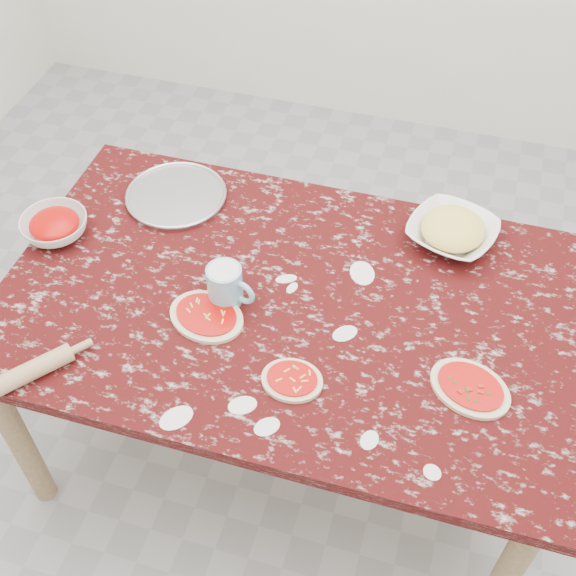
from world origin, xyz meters
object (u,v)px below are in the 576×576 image
Objects in this scene: worktable at (288,319)px; pizza_tray at (176,196)px; sauce_bowl at (55,227)px; cheese_bowl at (452,233)px; rolling_pin at (25,374)px; flour_mug at (226,284)px.

pizza_tray is at bearing 145.82° from worktable.
pizza_tray is 1.57× the size of sauce_bowl.
cheese_bowl is at bearing 3.33° from pizza_tray.
worktable is 8.11× the size of sauce_bowl.
rolling_pin is (-0.56, -0.44, 0.11)m from worktable.
cheese_bowl is at bearing 40.07° from rolling_pin.
worktable is 5.15× the size of pizza_tray.
flour_mug reaches higher than cheese_bowl.
pizza_tray is 1.24× the size of cheese_bowl.
cheese_bowl is at bearing 35.82° from flour_mug.
sauce_bowl reaches higher than worktable.
cheese_bowl is 1.02× the size of rolling_pin.
worktable is 0.56m from pizza_tray.
flour_mug is at bearing -9.67° from sauce_bowl.
rolling_pin is (0.18, -0.50, -0.01)m from sauce_bowl.
rolling_pin is (-0.95, -0.80, -0.01)m from cheese_bowl.
sauce_bowl is at bearing 170.33° from flour_mug.
sauce_bowl is 0.78× the size of cheese_bowl.
rolling_pin is (-0.10, -0.75, 0.02)m from pizza_tray.
sauce_bowl is 1.18m from cheese_bowl.
cheese_bowl is (0.86, 0.05, 0.02)m from pizza_tray.
worktable is at bearing -137.69° from cheese_bowl.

